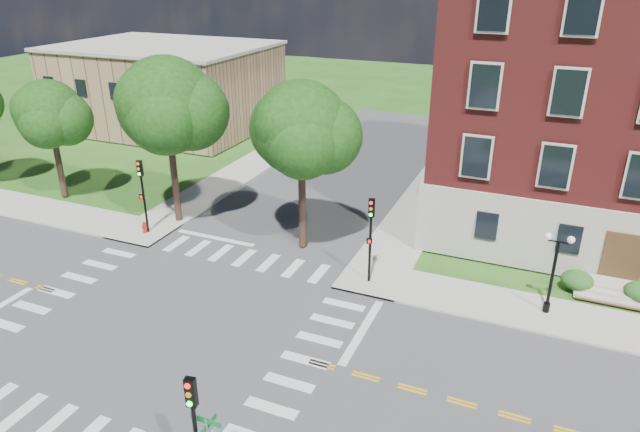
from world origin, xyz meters
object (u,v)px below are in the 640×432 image
at_px(traffic_signal_nw, 142,187).
at_px(twin_lamp_west, 554,269).
at_px(traffic_signal_ne, 371,230).
at_px(traffic_signal_se, 194,425).
at_px(fire_hydrant, 145,228).

distance_m(traffic_signal_nw, twin_lamp_west, 24.01).
bearing_deg(traffic_signal_ne, traffic_signal_se, -92.18).
bearing_deg(traffic_signal_se, twin_lamp_west, 58.59).
xyz_separation_m(traffic_signal_se, twin_lamp_west, (9.59, 15.71, -0.66)).
bearing_deg(traffic_signal_ne, twin_lamp_west, 3.82).
height_order(traffic_signal_se, twin_lamp_west, traffic_signal_se).
relative_size(traffic_signal_se, twin_lamp_west, 1.13).
bearing_deg(fire_hydrant, traffic_signal_ne, -0.77).
bearing_deg(fire_hydrant, traffic_signal_nw, 50.68).
distance_m(traffic_signal_ne, twin_lamp_west, 9.06).
height_order(traffic_signal_se, fire_hydrant, traffic_signal_se).
relative_size(traffic_signal_se, traffic_signal_ne, 1.00).
xyz_separation_m(traffic_signal_se, traffic_signal_ne, (0.58, 15.11, 0.00)).
relative_size(traffic_signal_se, fire_hydrant, 6.40).
bearing_deg(traffic_signal_nw, traffic_signal_ne, -1.33).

